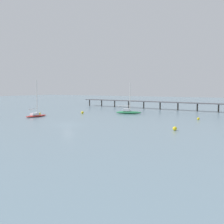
{
  "coord_description": "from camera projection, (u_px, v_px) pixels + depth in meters",
  "views": [
    {
      "loc": [
        40.99,
        -47.15,
        8.13
      ],
      "look_at": [
        0.0,
        18.57,
        1.5
      ],
      "focal_mm": 45.28,
      "sensor_mm": 36.0,
      "label": 1
    }
  ],
  "objects": [
    {
      "name": "sailboat_red",
      "position": [
        36.0,
        115.0,
        79.16
      ],
      "size": [
        2.22,
        7.34,
        10.29
      ],
      "color": "red",
      "rests_on": "ground_plane"
    },
    {
      "name": "mooring_buoy_near",
      "position": [
        40.0,
        114.0,
        85.77
      ],
      "size": [
        0.65,
        0.65,
        0.65
      ],
      "primitive_type": "sphere",
      "color": "yellow",
      "rests_on": "ground_plane"
    },
    {
      "name": "ground_plane",
      "position": [
        67.0,
        125.0,
        62.16
      ],
      "size": [
        400.0,
        400.0,
        0.0
      ],
      "primitive_type": "plane",
      "color": "slate"
    },
    {
      "name": "mooring_buoy_outer",
      "position": [
        175.0,
        129.0,
        53.77
      ],
      "size": [
        0.8,
        0.8,
        0.8
      ],
      "primitive_type": "sphere",
      "color": "yellow",
      "rests_on": "ground_plane"
    },
    {
      "name": "pier",
      "position": [
        199.0,
        101.0,
        97.55
      ],
      "size": [
        74.38,
        11.46,
        6.36
      ],
      "color": "#4C4C51",
      "rests_on": "ground_plane"
    },
    {
      "name": "mooring_buoy_mid",
      "position": [
        198.0,
        119.0,
        71.53
      ],
      "size": [
        0.65,
        0.65,
        0.65
      ],
      "primitive_type": "sphere",
      "color": "yellow",
      "rests_on": "ground_plane"
    },
    {
      "name": "mooring_buoy_inner",
      "position": [
        82.0,
        113.0,
        88.63
      ],
      "size": [
        0.83,
        0.83,
        0.83
      ],
      "primitive_type": "sphere",
      "color": "yellow",
      "rests_on": "ground_plane"
    },
    {
      "name": "sailboat_green",
      "position": [
        128.0,
        112.0,
        88.47
      ],
      "size": [
        8.22,
        4.96,
        9.74
      ],
      "color": "#287F4C",
      "rests_on": "ground_plane"
    }
  ]
}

